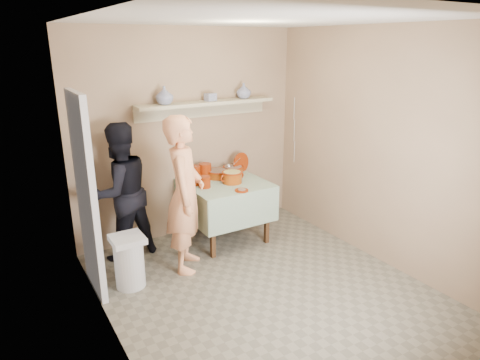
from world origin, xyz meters
TOP-DOWN VIEW (x-y plane):
  - ground at (0.00, 0.00)m, footprint 3.50×3.50m
  - tile_panel at (-1.46, 0.95)m, footprint 0.06×0.70m
  - plate_stack_a at (-0.03, 1.54)m, footprint 0.14×0.14m
  - plate_stack_b at (0.11, 1.55)m, footprint 0.16×0.16m
  - bowl_stack at (-0.06, 1.22)m, footprint 0.14×0.14m
  - empty_bowl at (-0.09, 1.39)m, footprint 0.17×0.17m
  - propped_lid at (0.66, 1.56)m, footprint 0.28×0.12m
  - vase_right at (0.74, 1.63)m, footprint 0.25×0.25m
  - vase_left at (-0.35, 1.62)m, footprint 0.26×0.26m
  - ceramic_box at (0.25, 1.62)m, footprint 0.15×0.12m
  - person_cook at (-0.47, 0.86)m, footprint 0.67×0.75m
  - person_helper at (-1.00, 1.47)m, footprint 0.90×0.78m
  - room_shell at (0.00, 0.00)m, footprint 3.04×3.54m
  - serving_table at (0.25, 1.28)m, footprint 0.97×0.97m
  - cazuela_meat_a at (0.26, 1.49)m, footprint 0.30×0.30m
  - cazuela_meat_b at (0.52, 1.54)m, footprint 0.28×0.28m
  - ladle at (0.46, 1.55)m, footprint 0.08×0.26m
  - cazuela_rice at (0.31, 1.21)m, footprint 0.33×0.25m
  - front_plate at (0.25, 0.88)m, footprint 0.16×0.16m
  - wall_shelf at (0.20, 1.65)m, footprint 1.80×0.25m
  - trash_bin at (-1.15, 0.79)m, footprint 0.32×0.32m
  - electrical_cord at (1.47, 1.48)m, footprint 0.01×0.05m

SIDE VIEW (x-z plane):
  - ground at x=0.00m, z-range 0.00..0.00m
  - trash_bin at x=-1.15m, z-range 0.00..0.56m
  - serving_table at x=0.25m, z-range 0.26..1.02m
  - front_plate at x=0.25m, z-range 0.76..0.78m
  - empty_bowl at x=-0.09m, z-range 0.76..0.81m
  - person_helper at x=-1.00m, z-range 0.00..1.59m
  - cazuela_meat_a at x=0.26m, z-range 0.77..0.87m
  - cazuela_meat_b at x=0.52m, z-range 0.77..0.87m
  - bowl_stack at x=-0.06m, z-range 0.76..0.90m
  - cazuela_rice at x=0.31m, z-range 0.77..0.92m
  - plate_stack_a at x=-0.03m, z-range 0.76..0.95m
  - plate_stack_b at x=0.11m, z-range 0.76..0.95m
  - person_cook at x=-0.47m, z-range 0.00..1.72m
  - ladle at x=0.46m, z-range 0.78..0.97m
  - propped_lid at x=0.66m, z-range 0.74..1.02m
  - tile_panel at x=-1.46m, z-range 0.00..2.00m
  - electrical_cord at x=1.47m, z-range 0.80..1.70m
  - room_shell at x=0.00m, z-range 0.30..2.92m
  - wall_shelf at x=0.20m, z-range 1.57..1.78m
  - ceramic_box at x=0.25m, z-range 1.72..1.81m
  - vase_right at x=0.74m, z-range 1.72..1.91m
  - vase_left at x=-0.35m, z-range 1.72..1.93m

